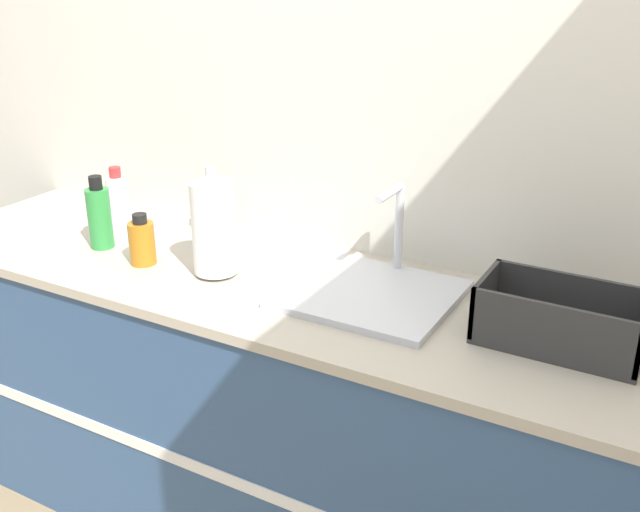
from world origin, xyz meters
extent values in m
cube|color=beige|center=(0.00, 0.66, 1.30)|extent=(4.96, 0.06, 2.60)
cube|color=#33517A|center=(0.00, 0.31, 0.43)|extent=(2.56, 0.63, 0.87)
cube|color=white|center=(0.00, 0.00, 0.43)|extent=(2.56, 0.01, 0.04)
cube|color=#B2A893|center=(0.00, 0.31, 0.88)|extent=(2.59, 0.65, 0.03)
cube|color=silver|center=(0.20, 0.34, 0.91)|extent=(0.45, 0.40, 0.02)
cylinder|color=silver|center=(0.20, 0.53, 1.04)|extent=(0.02, 0.02, 0.25)
cylinder|color=silver|center=(0.20, 0.45, 1.16)|extent=(0.02, 0.14, 0.02)
cylinder|color=#4C4C51|center=(-0.26, 0.27, 0.90)|extent=(0.09, 0.09, 0.01)
cylinder|color=white|center=(-0.26, 0.27, 1.04)|extent=(0.13, 0.13, 0.27)
cube|color=#2D2D2D|center=(0.70, 0.33, 0.90)|extent=(0.38, 0.20, 0.01)
cube|color=#2D2D2D|center=(0.70, 0.24, 0.97)|extent=(0.38, 0.01, 0.13)
cube|color=#2D2D2D|center=(0.70, 0.43, 0.97)|extent=(0.38, 0.01, 0.13)
cube|color=#2D2D2D|center=(0.52, 0.33, 0.97)|extent=(0.01, 0.20, 0.13)
cylinder|color=#B26B19|center=(-0.49, 0.23, 0.96)|extent=(0.08, 0.08, 0.13)
cylinder|color=black|center=(-0.49, 0.23, 1.04)|extent=(0.04, 0.04, 0.03)
cylinder|color=#2D56B7|center=(-0.43, 0.50, 0.99)|extent=(0.06, 0.06, 0.20)
cylinder|color=silver|center=(-0.43, 0.50, 1.11)|extent=(0.03, 0.03, 0.04)
cylinder|color=white|center=(-0.81, 0.46, 0.98)|extent=(0.07, 0.07, 0.16)
cylinder|color=red|center=(-0.81, 0.46, 1.07)|extent=(0.04, 0.04, 0.03)
cylinder|color=#2D8C3D|center=(-0.70, 0.26, 0.99)|extent=(0.07, 0.07, 0.19)
cylinder|color=black|center=(-0.70, 0.26, 1.11)|extent=(0.04, 0.04, 0.04)
camera|label=1|loc=(0.97, -1.31, 1.78)|focal=42.00mm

